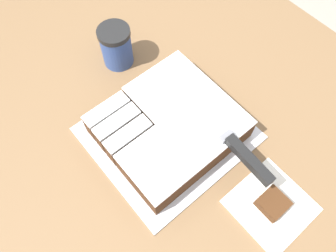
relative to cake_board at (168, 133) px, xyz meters
name	(u,v)px	position (x,y,z in m)	size (l,w,h in m)	color
ground_plane	(165,200)	(-0.07, 0.04, -0.91)	(8.00, 8.00, 0.00)	#9E9384
countertop	(165,168)	(-0.07, 0.04, -0.46)	(1.40, 1.10, 0.91)	brown
cake_board	(168,133)	(0.00, 0.00, 0.00)	(0.33, 0.36, 0.01)	silver
cake	(170,126)	(0.00, 0.00, 0.04)	(0.27, 0.30, 0.07)	#472814
knife	(234,144)	(0.14, 0.06, 0.08)	(0.36, 0.04, 0.02)	silver
coffee_cup	(116,46)	(-0.26, 0.04, 0.06)	(0.09, 0.09, 0.12)	#334C8C
paper_napkin	(271,205)	(0.28, 0.06, 0.00)	(0.16, 0.16, 0.01)	white
brownie	(273,203)	(0.28, 0.06, 0.02)	(0.06, 0.06, 0.03)	#472814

